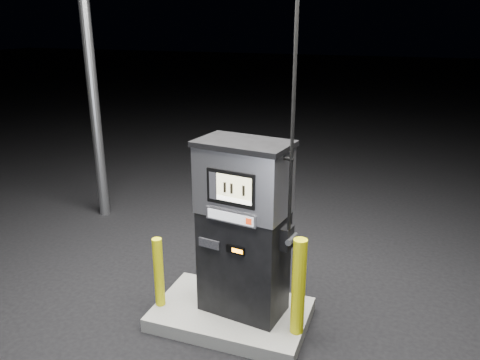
% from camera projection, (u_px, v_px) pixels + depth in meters
% --- Properties ---
extents(ground, '(80.00, 80.00, 0.00)m').
position_uv_depth(ground, '(231.00, 320.00, 4.99)').
color(ground, black).
rests_on(ground, ground).
extents(pump_island, '(1.60, 1.00, 0.15)m').
position_uv_depth(pump_island, '(231.00, 314.00, 4.97)').
color(pump_island, slate).
rests_on(pump_island, ground).
extents(fuel_dispenser, '(1.04, 0.66, 3.77)m').
position_uv_depth(fuel_dispenser, '(244.00, 228.00, 4.64)').
color(fuel_dispenser, black).
rests_on(fuel_dispenser, pump_island).
extents(bollard_left, '(0.11, 0.11, 0.77)m').
position_uv_depth(bollard_left, '(159.00, 272.00, 4.89)').
color(bollard_left, '#C3C10A').
rests_on(bollard_left, pump_island).
extents(bollard_right, '(0.15, 0.15, 0.99)m').
position_uv_depth(bollard_right, '(298.00, 287.00, 4.42)').
color(bollard_right, '#C3C10A').
rests_on(bollard_right, pump_island).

